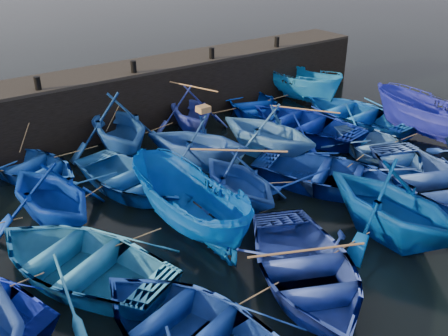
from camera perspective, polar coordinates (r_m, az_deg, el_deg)
ground at (r=15.41m, az=7.10°, el=-6.62°), size 120.00×120.00×0.00m
quay_wall at (r=22.84m, az=-11.01°, el=7.84°), size 26.00×2.50×2.50m
quay_top at (r=22.47m, az=-11.30°, el=11.01°), size 26.00×2.50×0.12m
bollard_1 at (r=20.24m, az=-20.53°, el=9.06°), size 0.24×0.24×0.50m
bollard_2 at (r=21.60m, az=-10.30°, el=11.33°), size 0.24×0.24×0.50m
bollard_3 at (r=23.57m, az=-1.40°, el=12.99°), size 0.24×0.24×0.50m
bollard_4 at (r=26.01m, az=6.06°, el=14.14°), size 0.24×0.24×0.50m
boat_1 at (r=19.19m, az=-21.30°, el=0.20°), size 4.61×5.24×0.90m
boat_2 at (r=19.93m, az=-12.09°, el=4.88°), size 4.70×5.23×2.44m
boat_3 at (r=21.91m, az=-3.93°, el=6.78°), size 4.18×4.54×2.00m
boat_4 at (r=23.86m, az=3.39°, el=7.16°), size 4.84×5.61×0.98m
boat_5 at (r=25.78m, az=8.84°, el=9.45°), size 2.19×5.03×1.90m
boat_7 at (r=15.74m, az=-19.24°, el=-2.68°), size 4.16×4.64×2.18m
boat_8 at (r=17.26m, az=-10.65°, el=-1.14°), size 4.32×5.38×0.99m
boat_9 at (r=18.45m, az=-3.09°, el=3.12°), size 5.14×5.29×2.13m
boat_10 at (r=19.30m, az=5.06°, el=4.34°), size 4.58×5.02×2.25m
boat_11 at (r=21.80m, az=9.08°, el=5.18°), size 4.84×6.08×1.13m
boat_12 at (r=23.31m, az=14.82°, el=6.07°), size 4.39×5.87×1.16m
boat_14 at (r=13.53m, az=-16.25°, el=-9.97°), size 5.82×6.56×1.13m
boat_15 at (r=14.46m, az=-4.20°, el=-4.31°), size 2.12×5.14×1.96m
boat_16 at (r=15.82m, az=1.66°, el=-1.32°), size 3.49×3.96×1.97m
boat_17 at (r=17.51m, az=12.05°, el=-0.64°), size 5.94×6.52×1.11m
boat_18 at (r=20.05m, az=17.46°, el=2.08°), size 4.63×5.54×0.99m
boat_19 at (r=22.45m, az=22.70°, el=5.26°), size 2.83×5.49×2.02m
boat_21 at (r=11.19m, az=-3.74°, el=-17.98°), size 4.99×6.03×1.08m
boat_22 at (r=12.89m, az=9.28°, el=-11.31°), size 5.56×6.27×1.08m
boat_23 at (r=14.92m, az=18.80°, el=-3.71°), size 4.01×4.65×2.43m
boat_24 at (r=17.99m, az=22.49°, el=-1.32°), size 5.90×6.74×1.16m
wooden_crate at (r=18.17m, az=-2.39°, el=6.75°), size 0.44×0.40×0.23m
mooring_ropes at (r=18.22m, az=-4.25°, el=2.12°), size 17.99×11.91×2.10m
loose_oars at (r=17.57m, az=3.62°, el=3.70°), size 9.31×12.67×0.99m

